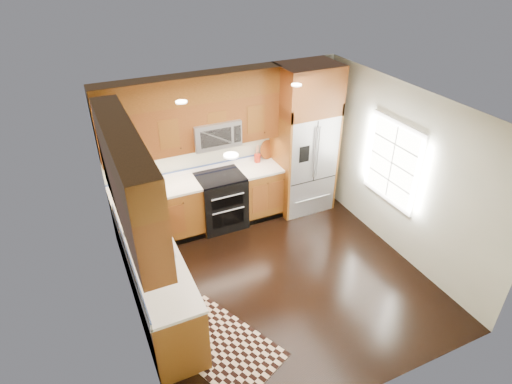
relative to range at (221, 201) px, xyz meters
name	(u,v)px	position (x,y,z in m)	size (l,w,h in m)	color
ground	(279,279)	(0.25, -1.67, -0.47)	(4.00, 4.00, 0.00)	black
wall_back	(226,146)	(0.25, 0.33, 0.83)	(4.00, 0.02, 2.60)	beige
wall_left	(127,245)	(-1.75, -1.67, 0.83)	(0.02, 4.00, 2.60)	beige
wall_right	(402,174)	(2.25, -1.67, 0.83)	(0.02, 4.00, 2.60)	beige
window	(393,162)	(2.23, -1.47, 0.93)	(0.04, 1.10, 1.30)	white
base_cabinets	(177,242)	(-0.98, -0.77, -0.02)	(2.85, 3.00, 0.90)	#91501B
countertop	(182,210)	(-0.84, -0.65, 0.45)	(2.86, 3.01, 0.04)	white
upper_cabinets	(168,138)	(-0.90, -0.58, 1.56)	(2.85, 3.00, 1.15)	brown
range	(221,201)	(0.00, 0.00, 0.00)	(0.76, 0.67, 0.95)	black
microwave	(215,133)	(0.00, 0.13, 1.19)	(0.76, 0.40, 0.42)	#B2B2B7
refrigerator	(304,140)	(1.55, -0.04, 0.83)	(0.98, 0.75, 2.60)	#B2B2B7
sink_faucet	(149,249)	(-1.48, -1.44, 0.52)	(0.54, 0.44, 0.37)	#B2B2B7
rug	(220,344)	(-0.95, -2.39, -0.46)	(0.90, 1.50, 0.01)	black
knife_block	(152,177)	(-1.04, 0.25, 0.58)	(0.12, 0.15, 0.27)	#AE7954
utensil_crock	(257,156)	(0.78, 0.21, 0.58)	(0.12, 0.12, 0.31)	#A52614
cutting_board	(267,157)	(1.00, 0.27, 0.48)	(0.34, 0.34, 0.02)	brown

